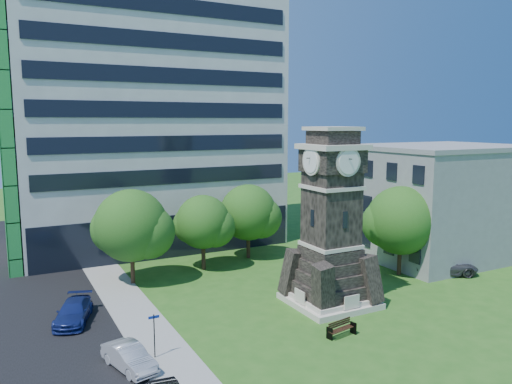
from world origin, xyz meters
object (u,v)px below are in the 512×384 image
clock_tower (331,229)px  street_sign (154,331)px  car_street_mid (129,357)px  car_street_north (74,312)px  park_bench (341,328)px  car_east_lot (443,266)px

clock_tower → street_sign: size_ratio=4.97×
clock_tower → street_sign: bearing=-169.8°
car_street_mid → car_street_north: car_street_north is taller
clock_tower → park_bench: size_ratio=6.65×
street_sign → clock_tower: bearing=9.2°
street_sign → park_bench: bearing=-13.5°
car_street_mid → street_sign: (1.48, 0.50, 0.91)m
car_street_north → car_east_lot: bearing=11.9°
car_street_north → street_sign: (3.14, -7.19, 0.88)m
car_street_north → street_sign: bearing=-47.0°
car_street_north → street_sign: 7.89m
park_bench → street_sign: bearing=157.0°
car_street_mid → car_street_north: size_ratio=0.83×
car_street_mid → street_sign: size_ratio=1.54×
car_east_lot → park_bench: size_ratio=2.96×
clock_tower → car_street_north: size_ratio=2.68×
car_street_north → street_sign: size_ratio=1.85×
car_street_mid → park_bench: size_ratio=2.07×
clock_tower → street_sign: (-13.10, -2.36, -3.74)m
clock_tower → car_east_lot: size_ratio=2.25×
car_street_north → park_bench: size_ratio=2.48×
clock_tower → car_east_lot: bearing=5.0°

